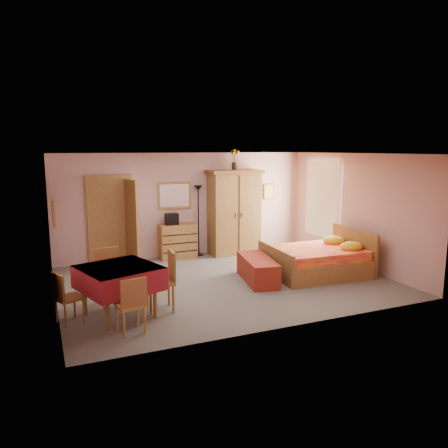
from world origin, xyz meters
name	(u,v)px	position (x,y,z in m)	size (l,w,h in m)	color
floor	(225,282)	(0.00, 0.00, 0.00)	(6.50, 6.50, 0.00)	#5F5B54
ceiling	(225,154)	(0.00, 0.00, 2.60)	(6.50, 6.50, 0.00)	brown
wall_back	(186,205)	(0.00, 2.50, 1.30)	(6.50, 0.10, 2.60)	tan
wall_front	(292,244)	(0.00, -2.50, 1.30)	(6.50, 0.10, 2.60)	tan
wall_left	(52,231)	(-3.25, 0.00, 1.30)	(0.10, 5.00, 2.60)	tan
wall_right	(355,210)	(3.25, 0.00, 1.30)	(0.10, 5.00, 2.60)	tan
doorway	(110,220)	(-1.90, 2.47, 1.02)	(1.06, 0.12, 2.15)	#9E6B35
window	(323,199)	(3.21, 1.20, 1.45)	(0.08, 1.40, 1.95)	white
picture_left	(53,213)	(-3.22, -0.60, 1.70)	(0.04, 0.32, 0.42)	orange
picture_back	(269,191)	(2.35, 2.47, 1.55)	(0.30, 0.04, 0.40)	#D8BF59
chest_of_drawers	(178,241)	(-0.31, 2.28, 0.43)	(0.90, 0.45, 0.85)	olive
wall_mirror	(174,195)	(-0.31, 2.49, 1.55)	(0.85, 0.04, 0.67)	silver
stereo	(172,219)	(-0.45, 2.29, 1.00)	(0.30, 0.22, 0.28)	black
floor_lamp	(198,221)	(0.27, 2.35, 0.90)	(0.23, 0.23, 1.79)	black
wardrobe	(234,212)	(1.18, 2.16, 1.08)	(1.38, 0.71, 2.17)	olive
sunflower_vase	(235,159)	(1.23, 2.27, 2.43)	(0.21, 0.21, 0.52)	yellow
bed	(316,253)	(2.03, -0.26, 0.47)	(2.05, 1.61, 0.95)	#DB1546
bench	(257,269)	(0.64, -0.20, 0.24)	(0.54, 1.45, 0.48)	maroon
dining_table	(119,292)	(-2.32, -1.04, 0.42)	(1.14, 1.14, 0.83)	maroon
chair_south	(130,304)	(-2.28, -1.74, 0.43)	(0.39, 0.39, 0.87)	#AD7E3A
chair_north	(111,277)	(-2.36, -0.41, 0.49)	(0.44, 0.44, 0.98)	#B06D3B
chair_west	(69,297)	(-3.08, -1.00, 0.41)	(0.38, 0.38, 0.83)	olive
chair_east	(160,281)	(-1.64, -1.03, 0.51)	(0.46, 0.46, 1.02)	olive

